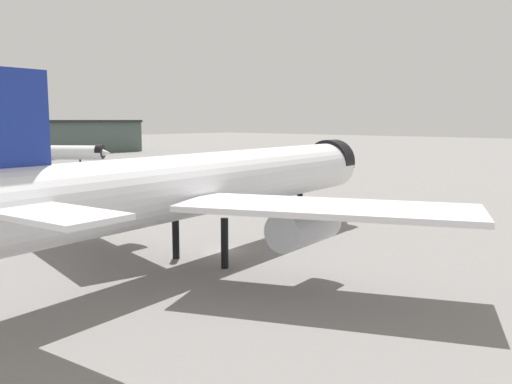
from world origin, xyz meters
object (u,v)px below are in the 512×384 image
airliner_near_gate (214,183)px  traffic_cone_near_nose (407,219)px  baggage_tug_wing (119,205)px  airliner_far_taxiway (38,153)px

airliner_near_gate → traffic_cone_near_nose: airliner_near_gate is taller
baggage_tug_wing → traffic_cone_near_nose: (24.66, -42.47, -0.64)m
airliner_near_gate → airliner_far_taxiway: size_ratio=1.65×
airliner_far_taxiway → traffic_cone_near_nose: (-2.33, -127.25, -5.36)m
traffic_cone_near_nose → baggage_tug_wing: bearing=120.1°
airliner_far_taxiway → baggage_tug_wing: 89.10m
airliner_near_gate → baggage_tug_wing: bearing=65.4°
airliner_far_taxiway → baggage_tug_wing: (-26.99, -84.78, -4.72)m
airliner_far_taxiway → traffic_cone_near_nose: 127.39m
airliner_near_gate → airliner_far_taxiway: airliner_near_gate is taller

